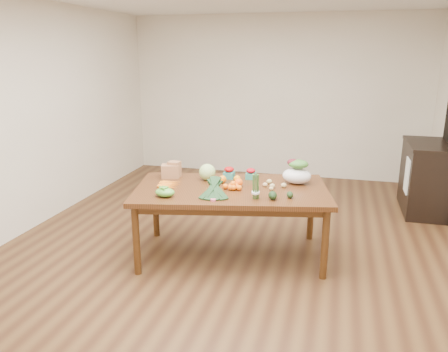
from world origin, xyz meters
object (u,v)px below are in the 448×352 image
(cabbage, at_px, (207,172))
(dining_table, at_px, (231,222))
(asparagus_bundle, at_px, (256,186))
(kale_bunch, at_px, (214,189))
(cabinet, at_px, (424,177))
(mandarin_cluster, at_px, (233,185))
(salad_bag, at_px, (297,173))
(paper_bag, at_px, (170,170))

(cabbage, bearing_deg, dining_table, -32.52)
(asparagus_bundle, bearing_deg, kale_bunch, 176.29)
(cabinet, bearing_deg, dining_table, -137.91)
(cabinet, relative_size, cabbage, 5.74)
(mandarin_cluster, bearing_deg, kale_bunch, -111.47)
(mandarin_cluster, xyz_separation_m, asparagus_bundle, (0.28, -0.24, 0.08))
(cabinet, relative_size, mandarin_cluster, 5.67)
(kale_bunch, relative_size, salad_bag, 1.33)
(dining_table, distance_m, asparagus_bundle, 0.65)
(cabbage, bearing_deg, mandarin_cluster, -36.10)
(dining_table, xyz_separation_m, mandarin_cluster, (0.03, -0.05, 0.42))
(paper_bag, bearing_deg, mandarin_cluster, -17.34)
(mandarin_cluster, relative_size, salad_bag, 0.60)
(cabbage, relative_size, kale_bunch, 0.44)
(salad_bag, bearing_deg, cabinet, 46.77)
(cabbage, xyz_separation_m, asparagus_bundle, (0.63, -0.49, 0.04))
(dining_table, height_order, cabinet, cabinet)
(salad_bag, bearing_deg, asparagus_bundle, -117.97)
(mandarin_cluster, bearing_deg, paper_bag, 162.66)
(cabinet, xyz_separation_m, cabbage, (-2.50, -1.76, 0.37))
(cabinet, bearing_deg, mandarin_cluster, -136.79)
(dining_table, bearing_deg, cabinet, 30.14)
(cabbage, distance_m, asparagus_bundle, 0.80)
(kale_bunch, bearing_deg, paper_bag, 128.70)
(kale_bunch, bearing_deg, cabbage, 101.02)
(kale_bunch, bearing_deg, salad_bag, 30.98)
(cabinet, height_order, kale_bunch, cabinet)
(mandarin_cluster, xyz_separation_m, salad_bag, (0.60, 0.37, 0.07))
(mandarin_cluster, relative_size, asparagus_bundle, 0.72)
(salad_bag, bearing_deg, paper_bag, -174.58)
(cabinet, relative_size, asparagus_bundle, 4.08)
(cabinet, height_order, paper_bag, cabinet)
(mandarin_cluster, bearing_deg, salad_bag, 31.71)
(kale_bunch, xyz_separation_m, salad_bag, (0.72, 0.67, 0.04))
(salad_bag, bearing_deg, kale_bunch, -137.07)
(kale_bunch, height_order, asparagus_bundle, asparagus_bundle)
(paper_bag, xyz_separation_m, mandarin_cluster, (0.77, -0.24, -0.04))
(cabinet, xyz_separation_m, salad_bag, (-1.55, -1.65, 0.40))
(dining_table, relative_size, kale_bunch, 4.88)
(asparagus_bundle, bearing_deg, paper_bag, 143.44)
(dining_table, bearing_deg, salad_bag, 14.99)
(cabbage, bearing_deg, salad_bag, 6.93)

